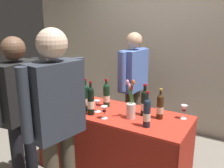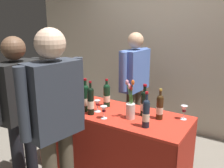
# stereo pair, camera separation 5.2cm
# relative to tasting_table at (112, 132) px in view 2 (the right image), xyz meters

# --- Properties ---
(back_partition) EXTENTS (5.01, 0.12, 2.93)m
(back_partition) POSITION_rel_tasting_table_xyz_m (0.00, 1.57, 0.95)
(back_partition) COLOR #B2A893
(back_partition) RESTS_ON ground_plane
(tasting_table) EXTENTS (1.63, 0.64, 0.75)m
(tasting_table) POSITION_rel_tasting_table_xyz_m (0.00, 0.00, 0.00)
(tasting_table) COLOR red
(tasting_table) RESTS_ON ground_plane
(featured_wine_bottle) EXTENTS (0.08, 0.08, 0.32)m
(featured_wine_bottle) POSITION_rel_tasting_table_xyz_m (-0.13, 0.09, 0.37)
(featured_wine_bottle) COLOR black
(featured_wine_bottle) RESTS_ON tasting_table
(display_bottle_0) EXTENTS (0.08, 0.08, 0.35)m
(display_bottle_0) POSITION_rel_tasting_table_xyz_m (-0.24, -0.14, 0.39)
(display_bottle_0) COLOR black
(display_bottle_0) RESTS_ON tasting_table
(display_bottle_1) EXTENTS (0.07, 0.07, 0.34)m
(display_bottle_1) POSITION_rel_tasting_table_xyz_m (0.47, -0.17, 0.38)
(display_bottle_1) COLOR #192333
(display_bottle_1) RESTS_ON tasting_table
(display_bottle_2) EXTENTS (0.07, 0.07, 0.31)m
(display_bottle_2) POSITION_rel_tasting_table_xyz_m (0.50, 0.07, 0.37)
(display_bottle_2) COLOR #38230F
(display_bottle_2) RESTS_ON tasting_table
(display_bottle_3) EXTENTS (0.07, 0.07, 0.35)m
(display_bottle_3) POSITION_rel_tasting_table_xyz_m (-0.14, -0.19, 0.39)
(display_bottle_3) COLOR black
(display_bottle_3) RESTS_ON tasting_table
(display_bottle_4) EXTENTS (0.08, 0.08, 0.33)m
(display_bottle_4) POSITION_rel_tasting_table_xyz_m (0.34, 0.07, 0.38)
(display_bottle_4) COLOR black
(display_bottle_4) RESTS_ON tasting_table
(wine_glass_near_vendor) EXTENTS (0.07, 0.07, 0.13)m
(wine_glass_near_vendor) POSITION_rel_tasting_table_xyz_m (0.04, -0.21, 0.33)
(wine_glass_near_vendor) COLOR silver
(wine_glass_near_vendor) RESTS_ON tasting_table
(wine_glass_mid) EXTENTS (0.07, 0.07, 0.13)m
(wine_glass_mid) POSITION_rel_tasting_table_xyz_m (-0.13, -0.09, 0.33)
(wine_glass_mid) COLOR silver
(wine_glass_mid) RESTS_ON tasting_table
(wine_glass_near_taster) EXTENTS (0.07, 0.07, 0.14)m
(wine_glass_near_taster) POSITION_rel_tasting_table_xyz_m (0.71, 0.19, 0.34)
(wine_glass_near_taster) COLOR silver
(wine_glass_near_taster) RESTS_ON tasting_table
(flower_vase) EXTENTS (0.09, 0.10, 0.40)m
(flower_vase) POSITION_rel_tasting_table_xyz_m (0.25, -0.06, 0.36)
(flower_vase) COLOR silver
(flower_vase) RESTS_ON tasting_table
(brochure_stand) EXTENTS (0.15, 0.05, 0.13)m
(brochure_stand) POSITION_rel_tasting_table_xyz_m (-0.59, -0.13, 0.31)
(brochure_stand) COLOR silver
(brochure_stand) RESTS_ON tasting_table
(vendor_presenter) EXTENTS (0.23, 0.64, 1.54)m
(vendor_presenter) POSITION_rel_tasting_table_xyz_m (-0.15, 0.81, 0.41)
(vendor_presenter) COLOR #4C4233
(vendor_presenter) RESTS_ON ground_plane
(taster_foreground_right) EXTENTS (0.28, 0.58, 1.65)m
(taster_foreground_right) POSITION_rel_tasting_table_xyz_m (-0.02, -0.80, 0.47)
(taster_foreground_right) COLOR #4C4233
(taster_foreground_right) RESTS_ON ground_plane
(taster_foreground_left) EXTENTS (0.27, 0.60, 1.56)m
(taster_foreground_left) POSITION_rel_tasting_table_xyz_m (-0.61, -0.68, 0.42)
(taster_foreground_left) COLOR black
(taster_foreground_left) RESTS_ON ground_plane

